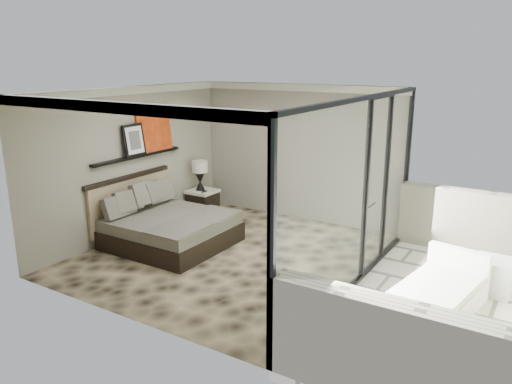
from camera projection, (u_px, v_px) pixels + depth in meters
The scene contains 14 objects.
floor at pixel (230, 255), 8.63m from camera, with size 5.00×5.00×0.00m, color black.
ceiling at pixel (228, 91), 7.91m from camera, with size 4.50×5.00×0.02m, color silver.
back_wall at pixel (298, 153), 10.31m from camera, with size 4.50×0.02×2.80m, color gray.
left_wall at pixel (132, 162), 9.41m from camera, with size 0.02×5.00×2.80m, color gray.
glass_wall at pixel (359, 195), 7.12m from camera, with size 0.08×5.00×2.80m, color white.
terrace_slab at pixel (459, 315), 6.73m from camera, with size 3.00×5.00×0.12m, color beige.
picture_ledge at pixel (138, 156), 9.44m from camera, with size 0.12×2.20×0.05m, color black.
bed at pixel (167, 226), 9.08m from camera, with size 2.03×1.97×1.12m.
nightstand at pixel (203, 200), 10.91m from camera, with size 0.58×0.58×0.58m, color black.
table_lamp at pixel (200, 172), 10.75m from camera, with size 0.35×0.35×0.64m.
abstract_canvas at pixel (154, 128), 9.72m from camera, with size 0.04×0.90×0.90m, color #AA4E0E.
framed_print at pixel (134, 140), 9.24m from camera, with size 0.03×0.50×0.60m, color black.
ottoman at pixel (493, 276), 7.19m from camera, with size 0.51×0.51×0.51m, color silver.
lounger at pixel (436, 297), 6.66m from camera, with size 1.14×1.86×0.68m.
Camera 1 is at (4.64, -6.60, 3.29)m, focal length 35.00 mm.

